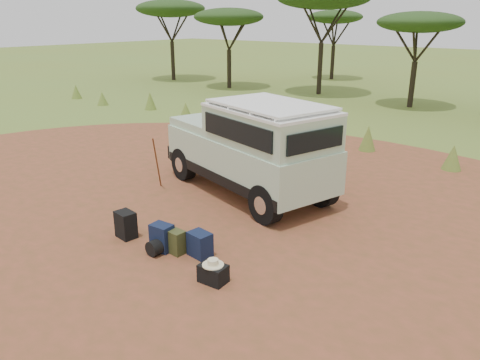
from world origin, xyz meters
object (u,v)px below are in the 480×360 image
Objects in this scene: backpack_black at (126,225)px; hard_case at (213,274)px; walking_staff at (157,163)px; backpack_navy at (162,237)px; duffel_navy at (200,244)px; safari_vehicle at (252,149)px; backpack_olive at (176,242)px.

backpack_black reaches higher than hard_case.
backpack_navy is (2.79, -2.32, -0.48)m from walking_staff.
backpack_navy is 1.13× the size of duffel_navy.
duffel_navy is (0.76, 0.32, -0.03)m from backpack_navy.
walking_staff is (-2.17, -1.40, -0.47)m from safari_vehicle.
hard_case is at bearing -26.49° from duffel_navy.
duffel_navy is 1.03m from hard_case.
safari_vehicle is at bearing 90.44° from backpack_black.
walking_staff is at bearing -132.49° from safari_vehicle.
backpack_black is 1.18× the size of duffel_navy.
hard_case is at bearing -45.65° from safari_vehicle.
backpack_olive is at bearing 160.14° from hard_case.
backpack_navy is 1.65m from hard_case.
safari_vehicle is 3.43× the size of walking_staff.
safari_vehicle is 3.89m from backpack_navy.
hard_case is (2.25, -3.96, -1.06)m from safari_vehicle.
duffel_navy is (3.55, -2.01, -0.51)m from walking_staff.
safari_vehicle reaches higher than backpack_olive.
duffel_navy is at bearing 141.64° from hard_case.
backpack_black is 1.37m from backpack_olive.
walking_staff is at bearing 134.89° from backpack_navy.
walking_staff is 3.27× the size of backpack_olive.
duffel_navy is at bearing 17.21° from backpack_navy.
safari_vehicle is 11.21× the size of backpack_olive.
safari_vehicle reaches higher than duffel_navy.
backpack_navy reaches higher than hard_case.
backpack_navy is at bearing -161.73° from backpack_olive.
safari_vehicle is at bearing 118.22° from duffel_navy.
backpack_navy is at bearing -75.40° from walking_staff.
walking_staff reaches higher than backpack_black.
duffel_navy is (0.45, 0.22, 0.00)m from backpack_olive.
duffel_navy is at bearing 28.62° from backpack_olive.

